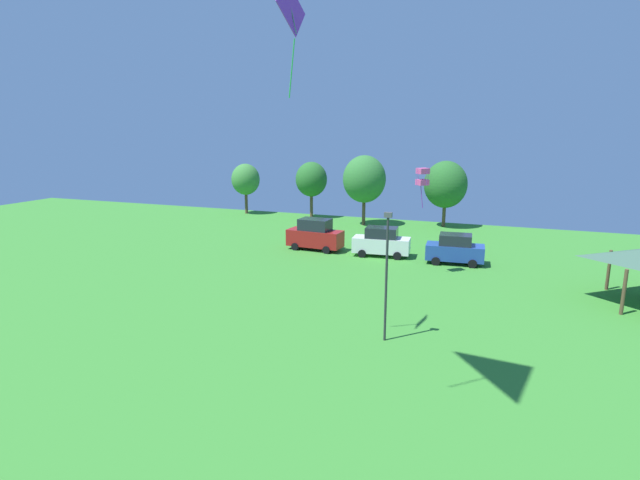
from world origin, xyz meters
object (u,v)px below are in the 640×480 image
(kite_flying_0, at_px, (423,177))
(parked_car_leftmost, at_px, (315,235))
(parked_car_second_from_left, at_px, (381,242))
(kite_flying_6, at_px, (291,12))
(light_post_1, at_px, (387,270))
(treeline_tree_1, at_px, (311,179))
(treeline_tree_2, at_px, (364,179))
(parked_car_third_from_left, at_px, (455,249))
(treeline_tree_3, at_px, (446,185))
(treeline_tree_0, at_px, (246,180))

(kite_flying_0, distance_m, parked_car_leftmost, 12.10)
(parked_car_second_from_left, bearing_deg, parked_car_leftmost, 173.31)
(kite_flying_6, relative_size, light_post_1, 0.74)
(treeline_tree_1, bearing_deg, parked_car_leftmost, -67.32)
(kite_flying_6, bearing_deg, light_post_1, 31.76)
(kite_flying_6, height_order, parked_car_leftmost, kite_flying_6)
(parked_car_second_from_left, bearing_deg, light_post_1, -80.85)
(parked_car_leftmost, xyz_separation_m, treeline_tree_2, (0.79, 12.39, 3.63))
(kite_flying_0, relative_size, light_post_1, 0.43)
(parked_car_third_from_left, xyz_separation_m, light_post_1, (-1.66, -15.88, 2.42))
(parked_car_second_from_left, height_order, treeline_tree_2, treeline_tree_2)
(parked_car_leftmost, relative_size, treeline_tree_3, 0.70)
(parked_car_second_from_left, xyz_separation_m, light_post_1, (4.16, -16.19, 2.39))
(parked_car_leftmost, height_order, treeline_tree_0, treeline_tree_0)
(treeline_tree_1, height_order, treeline_tree_3, treeline_tree_3)
(kite_flying_0, bearing_deg, treeline_tree_0, 141.42)
(parked_car_second_from_left, distance_m, treeline_tree_2, 14.02)
(parked_car_leftmost, xyz_separation_m, treeline_tree_0, (-14.73, 14.72, 2.85))
(parked_car_third_from_left, height_order, treeline_tree_3, treeline_tree_3)
(kite_flying_0, relative_size, parked_car_leftmost, 0.57)
(kite_flying_0, height_order, light_post_1, kite_flying_0)
(parked_car_leftmost, bearing_deg, light_post_1, -54.52)
(kite_flying_6, xyz_separation_m, treeline_tree_3, (2.73, 33.21, -10.27))
(kite_flying_6, bearing_deg, parked_car_second_from_left, 91.27)
(parked_car_second_from_left, distance_m, light_post_1, 16.89)
(parked_car_third_from_left, distance_m, treeline_tree_0, 30.57)
(kite_flying_6, bearing_deg, treeline_tree_3, 85.30)
(kite_flying_0, xyz_separation_m, parked_car_second_from_left, (-3.80, 4.55, -5.76))
(parked_car_second_from_left, relative_size, treeline_tree_0, 0.77)
(kite_flying_6, xyz_separation_m, light_post_1, (3.75, 2.32, -11.16))
(parked_car_third_from_left, bearing_deg, kite_flying_0, -119.41)
(treeline_tree_0, relative_size, treeline_tree_3, 0.88)
(parked_car_second_from_left, distance_m, treeline_tree_0, 25.54)
(parked_car_third_from_left, xyz_separation_m, treeline_tree_2, (-10.84, 12.84, 3.80))
(parked_car_third_from_left, bearing_deg, treeline_tree_0, 146.09)
(treeline_tree_0, bearing_deg, kite_flying_6, -57.88)
(parked_car_third_from_left, relative_size, treeline_tree_0, 0.73)
(light_post_1, bearing_deg, parked_car_leftmost, 121.41)
(parked_car_leftmost, distance_m, treeline_tree_3, 17.38)
(parked_car_leftmost, height_order, treeline_tree_1, treeline_tree_1)
(parked_car_second_from_left, xyz_separation_m, treeline_tree_3, (3.14, 14.70, 3.28))
(light_post_1, xyz_separation_m, treeline_tree_0, (-24.70, 31.06, 0.59))
(kite_flying_0, relative_size, treeline_tree_3, 0.39)
(kite_flying_6, distance_m, treeline_tree_0, 40.80)
(kite_flying_0, distance_m, treeline_tree_3, 19.42)
(parked_car_leftmost, xyz_separation_m, parked_car_second_from_left, (5.82, -0.15, -0.13))
(parked_car_leftmost, distance_m, parked_car_second_from_left, 5.82)
(kite_flying_6, height_order, parked_car_third_from_left, kite_flying_6)
(treeline_tree_0, height_order, treeline_tree_2, treeline_tree_2)
(treeline_tree_0, bearing_deg, kite_flying_0, -38.58)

